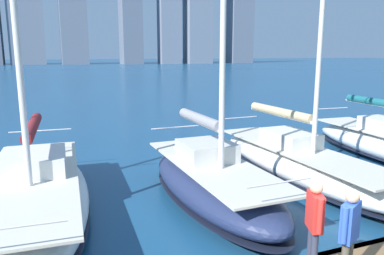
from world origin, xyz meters
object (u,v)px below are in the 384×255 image
at_px(sailboat_maroon, 34,194).
at_px(person_blue_shirt, 350,228).
at_px(person_red_shirt, 314,218).
at_px(sailboat_tan, 298,161).
at_px(sailboat_grey, 212,180).

relative_size(sailboat_maroon, person_blue_shirt, 6.26).
xyz_separation_m(sailboat_maroon, person_red_shirt, (-4.79, 5.72, 0.97)).
height_order(person_red_shirt, person_blue_shirt, person_red_shirt).
bearing_deg(person_red_shirt, sailboat_tan, -125.00).
bearing_deg(sailboat_grey, sailboat_maroon, -10.63).
bearing_deg(person_blue_shirt, sailboat_grey, -88.96).
height_order(sailboat_maroon, person_red_shirt, sailboat_maroon).
relative_size(sailboat_tan, sailboat_maroon, 1.08).
xyz_separation_m(sailboat_grey, person_red_shirt, (0.19, 4.79, 0.88)).
distance_m(sailboat_grey, sailboat_maroon, 5.07).
bearing_deg(sailboat_grey, sailboat_tan, -165.45).
relative_size(sailboat_grey, person_blue_shirt, 7.10).
bearing_deg(sailboat_tan, sailboat_maroon, 0.45).
bearing_deg(person_blue_shirt, person_red_shirt, -61.65).
relative_size(sailboat_tan, sailboat_grey, 0.96).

